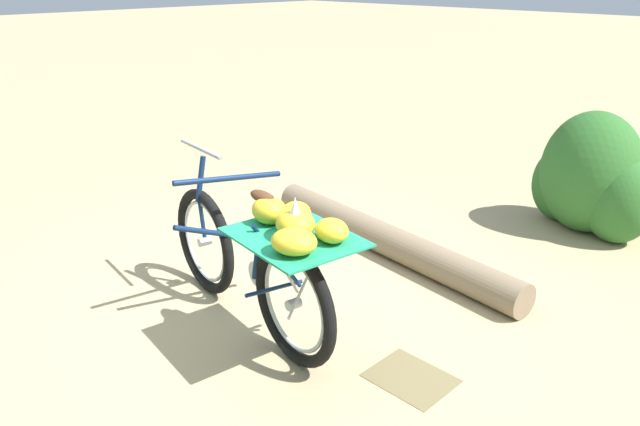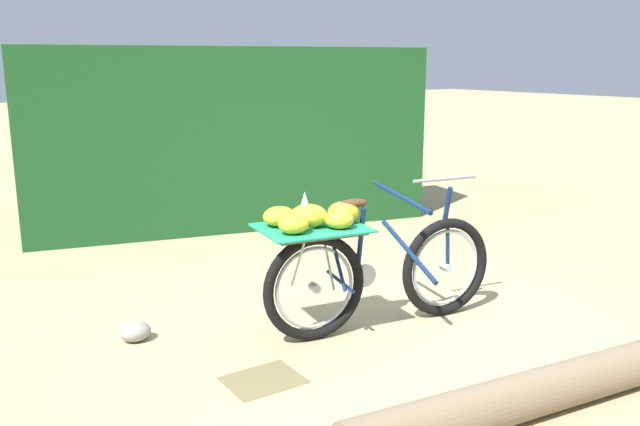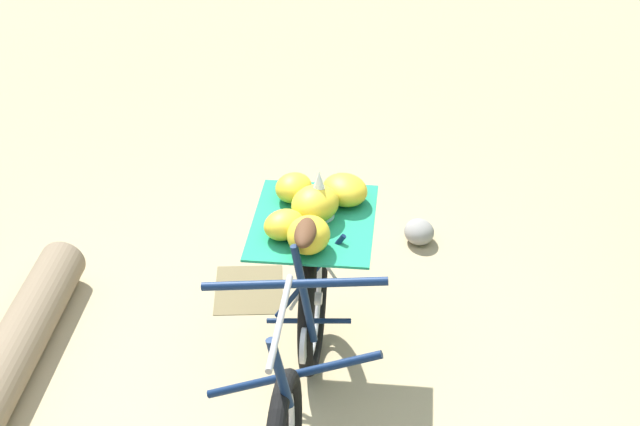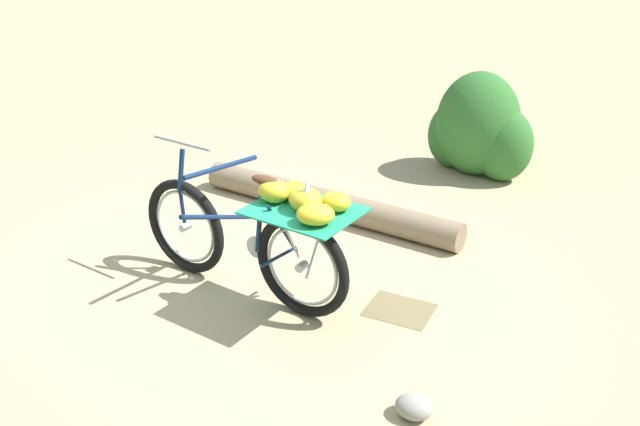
{
  "view_description": "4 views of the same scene",
  "coord_description": "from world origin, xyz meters",
  "views": [
    {
      "loc": [
        -2.69,
        2.14,
        2.08
      ],
      "look_at": [
        -0.66,
        0.09,
        0.94
      ],
      "focal_mm": 34.77,
      "sensor_mm": 36.0,
      "label": 1
    },
    {
      "loc": [
        -2.77,
        -3.4,
        1.83
      ],
      "look_at": [
        -0.51,
        0.03,
        0.89
      ],
      "focal_mm": 37.54,
      "sensor_mm": 36.0,
      "label": 2
    },
    {
      "loc": [
        3.09,
        0.03,
        3.04
      ],
      "look_at": [
        -0.51,
        0.16,
        0.82
      ],
      "focal_mm": 53.72,
      "sensor_mm": 36.0,
      "label": 3
    },
    {
      "loc": [
        -2.4,
        3.73,
        2.66
      ],
      "look_at": [
        -0.62,
        0.12,
        0.78
      ],
      "focal_mm": 39.94,
      "sensor_mm": 36.0,
      "label": 4
    }
  ],
  "objects": [
    {
      "name": "bicycle",
      "position": [
        -0.14,
        0.08,
        0.52
      ],
      "size": [
        1.8,
        0.77,
        1.03
      ],
      "rotation": [
        0.0,
        0.0,
        -0.14
      ],
      "color": "black",
      "rests_on": "ground_plane"
    },
    {
      "name": "leaf_litter_patch",
      "position": [
        -1.07,
        -0.2,
        0.0
      ],
      "size": [
        0.44,
        0.36,
        0.01
      ],
      "primitive_type": "cube",
      "color": "olive",
      "rests_on": "ground_plane"
    },
    {
      "name": "fallen_log",
      "position": [
        0.03,
        -1.34,
        0.12
      ],
      "size": [
        2.5,
        0.53,
        0.24
      ],
      "primitive_type": "cylinder",
      "rotation": [
        0.0,
        1.57,
        -0.12
      ],
      "color": "#7F6B51",
      "rests_on": "ground_plane"
    },
    {
      "name": "path_stone",
      "position": [
        -1.51,
        0.76,
        0.06
      ],
      "size": [
        0.21,
        0.17,
        0.13
      ],
      "primitive_type": "ellipsoid",
      "color": "gray",
      "rests_on": "ground_plane"
    },
    {
      "name": "shrub_cluster",
      "position": [
        -0.87,
        -2.9,
        0.45
      ],
      "size": [
        1.08,
        0.74,
        1.02
      ],
      "color": "#2D6628",
      "rests_on": "ground_plane"
    },
    {
      "name": "ground_plane",
      "position": [
        0.0,
        0.0,
        0.0
      ],
      "size": [
        60.0,
        60.0,
        0.0
      ],
      "primitive_type": "plane",
      "color": "tan"
    }
  ]
}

